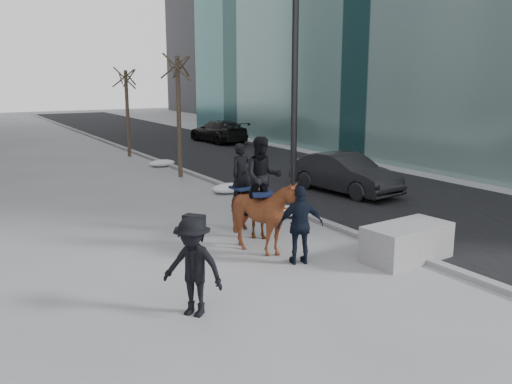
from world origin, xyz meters
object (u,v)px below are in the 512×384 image
planter (407,242)px  car_near (345,173)px  mounted_right (265,208)px  mounted_left (244,202)px

planter → car_near: bearing=61.6°
car_near → mounted_right: bearing=-151.2°
car_near → mounted_left: bearing=-161.2°
planter → car_near: size_ratio=0.48×
mounted_left → planter: bearing=-58.6°
mounted_left → mounted_right: size_ratio=0.88×
car_near → mounted_left: 6.28m
car_near → mounted_right: 7.39m
car_near → mounted_left: size_ratio=1.79×
planter → car_near: car_near is taller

